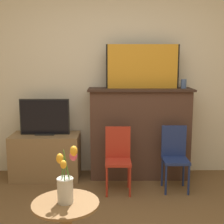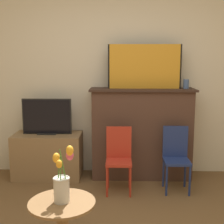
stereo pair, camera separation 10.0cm
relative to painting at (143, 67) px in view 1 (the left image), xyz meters
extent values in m
cube|color=beige|center=(-0.35, 0.21, -0.06)|extent=(8.00, 0.06, 2.70)
cube|color=#4C3328|center=(-0.02, -0.01, -0.84)|extent=(1.24, 0.37, 1.14)
cube|color=#35231C|center=(-0.02, -0.02, -0.28)|extent=(1.30, 0.41, 0.02)
cube|color=black|center=(0.00, 0.01, 0.00)|extent=(0.91, 0.02, 0.54)
cube|color=orange|center=(0.00, -0.01, 0.00)|extent=(0.87, 0.02, 0.54)
cylinder|color=#4C6699|center=(0.52, -0.01, -0.21)|extent=(0.07, 0.07, 0.11)
cube|color=olive|center=(-1.22, -0.06, -1.13)|extent=(0.85, 0.44, 0.56)
cube|color=black|center=(-1.22, -0.06, -0.84)|extent=(0.24, 0.12, 0.01)
cube|color=black|center=(-1.22, -0.05, -0.62)|extent=(0.62, 0.02, 0.45)
cube|color=black|center=(-1.22, -0.06, -0.62)|extent=(0.59, 0.02, 0.42)
cylinder|color=#B22D1E|center=(-0.44, -0.65, -1.24)|extent=(0.02, 0.02, 0.34)
cylinder|color=#B22D1E|center=(-0.19, -0.65, -1.24)|extent=(0.02, 0.02, 0.34)
cylinder|color=#B22D1E|center=(-0.44, -0.40, -1.24)|extent=(0.02, 0.02, 0.34)
cylinder|color=#B22D1E|center=(-0.19, -0.40, -1.24)|extent=(0.02, 0.02, 0.34)
cube|color=#B22D1E|center=(-0.31, -0.52, -1.05)|extent=(0.29, 0.29, 0.03)
cube|color=#B22D1E|center=(-0.31, -0.39, -0.86)|extent=(0.29, 0.02, 0.37)
cylinder|color=navy|center=(0.22, -0.61, -1.24)|extent=(0.02, 0.02, 0.34)
cylinder|color=navy|center=(0.47, -0.61, -1.24)|extent=(0.02, 0.02, 0.34)
cylinder|color=navy|center=(0.22, -0.35, -1.24)|extent=(0.02, 0.02, 0.34)
cylinder|color=navy|center=(0.47, -0.35, -1.24)|extent=(0.02, 0.02, 0.34)
cube|color=navy|center=(0.34, -0.48, -1.05)|extent=(0.29, 0.29, 0.03)
cube|color=navy|center=(0.34, -0.35, -0.86)|extent=(0.29, 0.02, 0.37)
cylinder|color=brown|center=(-0.74, -1.67, -0.99)|extent=(0.51, 0.51, 0.02)
cylinder|color=beige|center=(-0.74, -1.67, -0.89)|extent=(0.12, 0.12, 0.19)
torus|color=beige|center=(-0.74, -1.67, -0.80)|extent=(0.13, 0.13, 0.01)
cylinder|color=#477A2D|center=(-0.76, -1.66, -0.75)|extent=(0.02, 0.01, 0.22)
ellipsoid|color=orange|center=(-0.78, -1.66, -0.64)|extent=(0.06, 0.06, 0.08)
cylinder|color=#477A2D|center=(-0.74, -1.69, -0.75)|extent=(0.01, 0.07, 0.21)
ellipsoid|color=orange|center=(-0.74, -1.75, -0.65)|extent=(0.05, 0.05, 0.06)
cylinder|color=#477A2D|center=(-0.72, -1.68, -0.71)|extent=(0.06, 0.02, 0.29)
ellipsoid|color=orange|center=(-0.67, -1.69, -0.57)|extent=(0.06, 0.06, 0.08)
cylinder|color=#477A2D|center=(-0.72, -1.66, -0.74)|extent=(0.05, 0.03, 0.24)
ellipsoid|color=#E0517A|center=(-0.68, -1.64, -0.62)|extent=(0.06, 0.06, 0.08)
camera|label=1|loc=(-0.41, -3.89, 0.09)|focal=50.00mm
camera|label=2|loc=(-0.31, -3.89, 0.09)|focal=50.00mm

